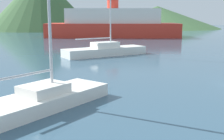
% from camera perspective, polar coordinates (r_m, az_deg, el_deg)
% --- Properties ---
extents(sailboat_inner, '(5.67, 5.19, 9.79)m').
position_cam_1_polar(sailboat_inner, '(11.49, -13.61, -5.28)').
color(sailboat_inner, white).
rests_on(sailboat_inner, ground_plane).
extents(sailboat_middle, '(8.28, 4.54, 10.44)m').
position_cam_1_polar(sailboat_middle, '(26.36, -1.40, 4.07)').
color(sailboat_middle, white).
rests_on(sailboat_middle, ground_plane).
extents(ferry_distant, '(24.78, 13.63, 6.63)m').
position_cam_1_polar(ferry_distant, '(51.84, 0.16, 9.22)').
color(ferry_distant, red).
rests_on(ferry_distant, ground_plane).
extents(hill_central, '(30.50, 30.50, 15.71)m').
position_cam_1_polar(hill_central, '(83.53, -14.26, 13.31)').
color(hill_central, '#3D6038').
rests_on(hill_central, ground_plane).
extents(hill_east, '(40.20, 40.20, 7.13)m').
position_cam_1_polar(hill_east, '(94.70, 9.18, 10.55)').
color(hill_east, '#3D6038').
rests_on(hill_east, ground_plane).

